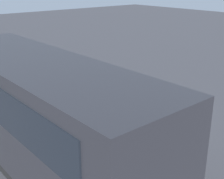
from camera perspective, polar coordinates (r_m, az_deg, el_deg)
ground_plane at (r=12.66m, az=1.46°, el=-4.83°), size 80.00×80.00×0.00m
tour_bus at (r=8.99m, az=-13.01°, el=-4.63°), size 9.10×2.60×3.25m
spectator_far_left at (r=9.87m, az=2.16°, el=-5.89°), size 0.57×0.32×1.68m
spectator_left at (r=10.74m, az=-2.32°, el=-3.55°), size 0.57×0.39×1.73m
spectator_centre at (r=11.64m, az=-4.55°, el=-1.62°), size 0.57×0.38×1.75m
parked_motorcycle_silver at (r=8.66m, az=9.50°, el=-14.18°), size 2.05×0.58×0.99m
stunt_motorcycle at (r=16.09m, az=-2.40°, el=2.95°), size 2.05×0.58×1.23m
traffic_cone at (r=15.08m, az=3.33°, el=0.54°), size 0.34×0.34×0.63m
bay_line_a at (r=12.14m, az=9.79°, el=-6.26°), size 0.20×3.60×0.01m
bay_line_b at (r=13.69m, az=1.89°, el=-2.86°), size 0.23×4.53×0.01m
bay_line_c at (r=15.48m, az=-4.26°, el=-0.16°), size 0.23×4.58×0.01m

